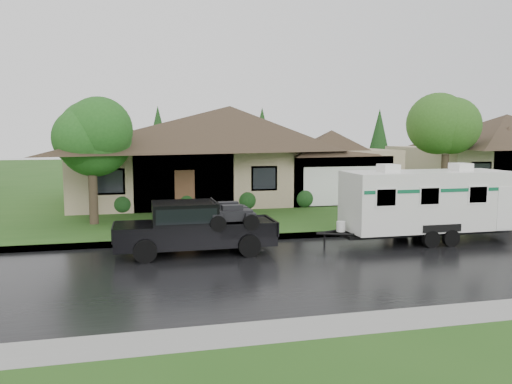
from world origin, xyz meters
TOP-DOWN VIEW (x-y plane):
  - ground at (0.00, 0.00)m, footprint 140.00×140.00m
  - road at (0.00, -2.00)m, footprint 140.00×8.00m
  - curb at (0.00, 2.25)m, footprint 140.00×0.50m
  - lawn at (0.00, 15.00)m, footprint 140.00×26.00m
  - house_main at (2.29, 13.84)m, footprint 19.44×10.80m
  - house_neighbor at (22.27, 14.34)m, footprint 15.12×9.72m
  - tree_left_green at (-5.42, 6.39)m, footprint 3.28×3.28m
  - tree_right_green at (13.99, 9.72)m, footprint 3.76×3.76m
  - shrub_row at (2.00, 9.30)m, footprint 13.60×1.00m
  - pickup_truck at (-1.75, 0.52)m, footprint 5.33×2.02m
  - travel_trailer at (7.05, 0.52)m, footprint 6.57×2.31m

SIDE VIEW (x-z plane):
  - ground at x=0.00m, z-range 0.00..0.00m
  - road at x=0.00m, z-range 0.00..0.01m
  - curb at x=0.00m, z-range 0.00..0.15m
  - lawn at x=0.00m, z-range 0.00..0.15m
  - shrub_row at x=2.00m, z-range 0.15..1.15m
  - pickup_truck at x=-1.75m, z-range 0.06..1.84m
  - travel_trailer at x=7.05m, z-range 0.09..3.04m
  - house_neighbor at x=22.27m, z-range 0.10..6.55m
  - house_main at x=2.29m, z-range 0.14..7.04m
  - tree_left_green at x=-5.42m, z-range 1.20..6.63m
  - tree_right_green at x=13.99m, z-range 1.36..7.59m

